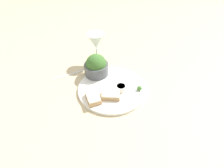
% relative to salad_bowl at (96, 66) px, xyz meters
% --- Properties ---
extents(ground_plane, '(4.00, 4.00, 0.00)m').
position_rel_salad_bowl_xyz_m(ground_plane, '(0.13, -0.03, -0.06)').
color(ground_plane, '#C6B289').
extents(dinner_plate, '(0.31, 0.31, 0.01)m').
position_rel_salad_bowl_xyz_m(dinner_plate, '(0.13, -0.03, -0.05)').
color(dinner_plate, white).
rests_on(dinner_plate, ground_plane).
extents(salad_bowl, '(0.12, 0.12, 0.11)m').
position_rel_salad_bowl_xyz_m(salad_bowl, '(0.00, 0.00, 0.00)').
color(salad_bowl, '#4C5156').
rests_on(salad_bowl, dinner_plate).
extents(sauce_ramekin, '(0.05, 0.05, 0.03)m').
position_rel_salad_bowl_xyz_m(sauce_ramekin, '(0.17, -0.01, -0.03)').
color(sauce_ramekin, white).
rests_on(sauce_ramekin, dinner_plate).
extents(cheese_toast_near, '(0.10, 0.09, 0.03)m').
position_rel_salad_bowl_xyz_m(cheese_toast_near, '(0.16, -0.08, -0.03)').
color(cheese_toast_near, tan).
rests_on(cheese_toast_near, dinner_plate).
extents(cheese_toast_far, '(0.10, 0.08, 0.03)m').
position_rel_salad_bowl_xyz_m(cheese_toast_far, '(0.12, -0.14, -0.03)').
color(cheese_toast_far, tan).
rests_on(cheese_toast_far, dinner_plate).
extents(wine_glass, '(0.09, 0.09, 0.17)m').
position_rel_salad_bowl_xyz_m(wine_glass, '(-0.08, 0.09, 0.06)').
color(wine_glass, silver).
rests_on(wine_glass, ground_plane).
extents(garnish, '(0.02, 0.02, 0.02)m').
position_rel_salad_bowl_xyz_m(garnish, '(0.23, 0.04, -0.03)').
color(garnish, '#477533').
rests_on(garnish, dinner_plate).
extents(fork, '(0.07, 0.16, 0.01)m').
position_rel_salad_bowl_xyz_m(fork, '(-0.11, -0.09, -0.06)').
color(fork, silver).
rests_on(fork, ground_plane).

